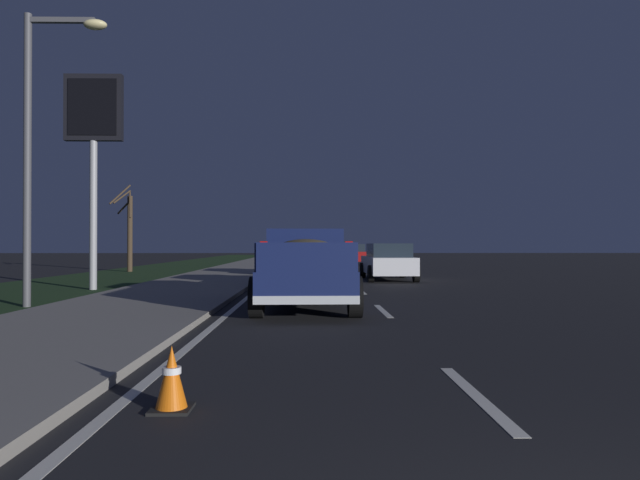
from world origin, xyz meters
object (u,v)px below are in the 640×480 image
(sedan_white, at_px, (388,261))
(street_light_near, at_px, (41,127))
(pickup_truck, at_px, (305,266))
(sedan_black, at_px, (302,265))
(bare_tree_far, at_px, (129,229))
(sedan_blue, at_px, (303,260))
(traffic_cone_near, at_px, (172,379))
(gas_price_sign, at_px, (94,128))
(sedan_red, at_px, (353,254))

(sedan_white, xyz_separation_m, street_light_near, (-9.95, 9.72, 3.51))
(pickup_truck, relative_size, sedan_black, 1.23)
(sedan_black, bearing_deg, sedan_white, -43.65)
(pickup_truck, distance_m, bare_tree_far, 20.29)
(pickup_truck, relative_size, bare_tree_far, 1.13)
(sedan_blue, relative_size, bare_tree_far, 0.92)
(pickup_truck, height_order, bare_tree_far, bare_tree_far)
(pickup_truck, bearing_deg, sedan_blue, 0.96)
(street_light_near, bearing_deg, sedan_black, -44.73)
(bare_tree_far, distance_m, traffic_cone_near, 27.32)
(sedan_blue, relative_size, street_light_near, 0.63)
(gas_price_sign, bearing_deg, sedan_blue, -41.41)
(sedan_black, xyz_separation_m, street_light_near, (-6.20, 6.15, 3.51))
(pickup_truck, relative_size, traffic_cone_near, 9.40)
(sedan_red, height_order, sedan_blue, same)
(sedan_blue, xyz_separation_m, gas_price_sign, (-7.75, 6.84, 4.58))
(gas_price_sign, relative_size, traffic_cone_near, 12.29)
(street_light_near, height_order, bare_tree_far, street_light_near)
(sedan_blue, relative_size, sedan_white, 1.00)
(street_light_near, bearing_deg, sedan_red, -18.87)
(sedan_black, bearing_deg, sedan_red, -9.00)
(sedan_red, xyz_separation_m, traffic_cone_near, (-36.50, 4.42, -0.50))
(pickup_truck, distance_m, traffic_cone_near, 8.23)
(gas_price_sign, xyz_separation_m, street_light_near, (-5.07, -0.73, -1.07))
(pickup_truck, distance_m, sedan_white, 10.73)
(traffic_cone_near, bearing_deg, pickup_truck, -7.85)
(sedan_black, xyz_separation_m, traffic_cone_near, (-14.56, 0.94, -0.50))
(pickup_truck, height_order, sedan_red, pickup_truck)
(traffic_cone_near, bearing_deg, sedan_blue, -2.44)
(sedan_red, distance_m, street_light_near, 29.96)
(pickup_truck, xyz_separation_m, sedan_white, (10.18, -3.39, -0.20))
(sedan_black, xyz_separation_m, sedan_red, (21.95, -3.48, 0.00))
(sedan_black, height_order, sedan_blue, same)
(sedan_white, distance_m, bare_tree_far, 15.33)
(bare_tree_far, xyz_separation_m, traffic_cone_near, (-25.78, -8.78, -2.08))
(sedan_black, height_order, sedan_white, same)
(pickup_truck, bearing_deg, gas_price_sign, 53.07)
(gas_price_sign, bearing_deg, sedan_black, -80.67)
(gas_price_sign, xyz_separation_m, bare_tree_far, (12.36, 2.84, -3.00))
(sedan_black, relative_size, traffic_cone_near, 7.67)
(sedan_white, bearing_deg, sedan_black, 136.35)
(sedan_blue, bearing_deg, sedan_black, -179.66)
(sedan_black, bearing_deg, pickup_truck, -178.39)
(sedan_blue, height_order, sedan_white, same)
(pickup_truck, distance_m, sedan_blue, 13.06)
(bare_tree_far, bearing_deg, gas_price_sign, -167.05)
(sedan_white, xyz_separation_m, gas_price_sign, (-4.88, 10.45, 4.58))
(sedan_red, relative_size, bare_tree_far, 0.91)
(gas_price_sign, bearing_deg, sedan_white, -64.99)
(sedan_white, relative_size, bare_tree_far, 0.92)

